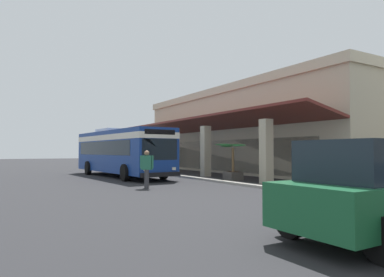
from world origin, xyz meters
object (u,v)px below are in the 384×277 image
object	(u,v)px
transit_bus	(121,150)
potted_palm	(233,170)
pedestrian	(147,167)
parked_suv_green	(384,188)

from	to	relation	value
transit_bus	potted_palm	distance (m)	8.09
pedestrian	potted_palm	size ratio (longest dim) A/B	0.80
transit_bus	potted_palm	bearing A→B (deg)	37.04
parked_suv_green	potted_palm	xyz separation A→B (m)	(-12.58, 5.72, -0.43)
transit_bus	potted_palm	size ratio (longest dim) A/B	5.13
transit_bus	parked_suv_green	xyz separation A→B (m)	(18.96, -0.91, -0.84)
parked_suv_green	potted_palm	size ratio (longest dim) A/B	2.17
parked_suv_green	transit_bus	bearing A→B (deg)	177.27
pedestrian	parked_suv_green	bearing A→B (deg)	2.67
parked_suv_green	pedestrian	size ratio (longest dim) A/B	2.70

